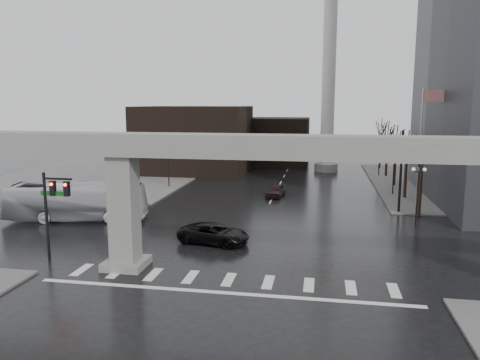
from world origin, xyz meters
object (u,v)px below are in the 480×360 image
at_px(pickup_truck, 214,234).
at_px(far_car, 276,191).
at_px(signal_mast_arm, 361,152).
at_px(city_bus, 76,201).

distance_m(pickup_truck, far_car, 18.73).
distance_m(signal_mast_arm, pickup_truck, 17.95).
xyz_separation_m(pickup_truck, far_car, (2.85, 18.51, -0.05)).
bearing_deg(city_bus, signal_mast_arm, -83.99).
distance_m(signal_mast_arm, city_bus, 27.00).
relative_size(pickup_truck, city_bus, 0.44).
distance_m(city_bus, far_car, 21.71).
bearing_deg(signal_mast_arm, pickup_truck, -132.23).
height_order(pickup_truck, far_car, pickup_truck).
bearing_deg(city_bus, far_car, -62.01).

